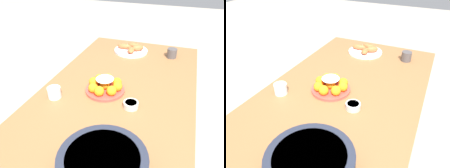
# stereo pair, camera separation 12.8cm
# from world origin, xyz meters

# --- Properties ---
(dining_table) EXTENTS (1.58, 0.89, 0.76)m
(dining_table) POSITION_xyz_m (0.00, 0.00, 0.67)
(dining_table) COLOR #936038
(dining_table) RESTS_ON ground_plane
(cake_plate) EXTENTS (0.23, 0.23, 0.09)m
(cake_plate) POSITION_xyz_m (0.05, -0.07, 0.79)
(cake_plate) COLOR #E04C42
(cake_plate) RESTS_ON dining_table
(serving_bowl) EXTENTS (0.33, 0.33, 0.09)m
(serving_bowl) POSITION_xyz_m (0.58, 0.12, 0.81)
(serving_bowl) COLOR #232838
(serving_bowl) RESTS_ON dining_table
(sauce_bowl) EXTENTS (0.08, 0.08, 0.03)m
(sauce_bowl) POSITION_xyz_m (0.16, 0.12, 0.77)
(sauce_bowl) COLOR beige
(sauce_bowl) RESTS_ON dining_table
(seafood_platter) EXTENTS (0.27, 0.27, 0.06)m
(seafood_platter) POSITION_xyz_m (-0.56, -0.07, 0.78)
(seafood_platter) COLOR silver
(seafood_platter) RESTS_ON dining_table
(cup_near) EXTENTS (0.07, 0.07, 0.06)m
(cup_near) POSITION_xyz_m (0.20, -0.32, 0.79)
(cup_near) COLOR white
(cup_near) RESTS_ON dining_table
(cup_far) EXTENTS (0.07, 0.07, 0.07)m
(cup_far) POSITION_xyz_m (-0.55, 0.25, 0.79)
(cup_far) COLOR #4C4747
(cup_far) RESTS_ON dining_table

